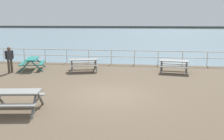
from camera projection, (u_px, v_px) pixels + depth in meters
The scene contains 9 objects.
ground_plane at pixel (108, 97), 10.88m from camera, with size 30.00×24.00×0.20m, color brown.
sea_band at pixel (137, 33), 62.09m from camera, with size 142.00×90.00×0.01m, color gray.
distant_shoreline at pixel (140, 28), 103.85m from camera, with size 142.00×6.00×1.80m, color #4C4C47.
seaward_railing at pixel (123, 55), 18.24m from camera, with size 23.07×0.07×1.08m.
picnic_table_near_left at pixel (15, 96), 8.77m from camera, with size 2.00×1.77×0.80m.
picnic_table_near_right at pixel (174, 63), 15.40m from camera, with size 1.99×1.76×0.80m.
picnic_table_far_left at pixel (32, 61), 16.30m from camera, with size 1.94×2.14×0.80m.
picnic_table_far_right at pixel (84, 62), 15.86m from camera, with size 2.14×1.93×0.80m.
visitor at pixel (9, 58), 15.21m from camera, with size 0.40×0.41×1.66m.
Camera 1 is at (1.49, -10.31, 3.30)m, focal length 38.44 mm.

